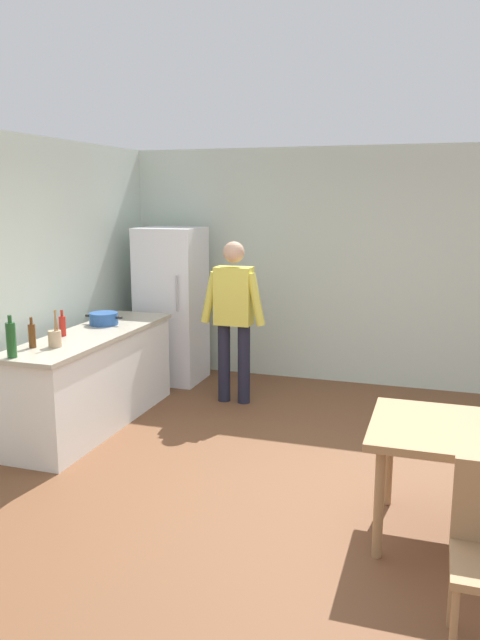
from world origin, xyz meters
TOP-DOWN VIEW (x-y plane):
  - ground_plane at (0.00, 0.00)m, footprint 14.00×14.00m
  - wall_back at (0.00, 3.00)m, footprint 6.40×0.12m
  - kitchen_counter at (-2.00, 0.80)m, footprint 0.64×2.20m
  - refrigerator at (-1.90, 2.40)m, footprint 0.70×0.67m
  - person at (-0.95, 1.85)m, footprint 0.70×0.22m
  - cooking_pot at (-2.08, 1.17)m, footprint 0.40×0.28m
  - utensil_jar at (-1.99, 0.21)m, footprint 0.11×0.11m
  - bottle_beer_brown at (-2.16, 0.13)m, footprint 0.06×0.06m
  - bottle_sauce_red at (-2.17, 0.59)m, footprint 0.06×0.06m
  - bottle_wine_green at (-2.11, -0.20)m, footprint 0.08×0.08m

SIDE VIEW (x-z plane):
  - ground_plane at x=0.00m, z-range 0.00..0.00m
  - kitchen_counter at x=-2.00m, z-range 0.00..0.90m
  - refrigerator at x=-1.90m, z-range 0.00..1.80m
  - cooking_pot at x=-2.08m, z-range 0.90..1.02m
  - person at x=-0.95m, z-range 0.13..1.83m
  - utensil_jar at x=-1.99m, z-range 0.82..1.14m
  - bottle_sauce_red at x=-2.17m, z-range 0.88..1.12m
  - bottle_beer_brown at x=-2.16m, z-range 0.88..1.14m
  - bottle_wine_green at x=-2.11m, z-range 0.88..1.22m
  - wall_back at x=0.00m, z-range 0.00..2.70m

